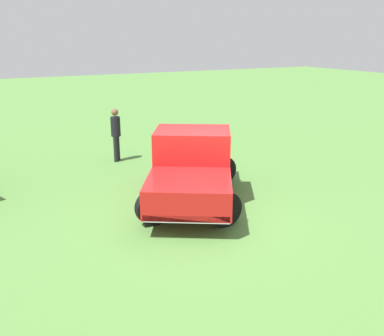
% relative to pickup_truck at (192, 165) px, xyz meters
% --- Properties ---
extents(ground_plane, '(80.00, 80.00, 0.00)m').
position_rel_pickup_truck_xyz_m(ground_plane, '(0.33, 1.04, -0.95)').
color(ground_plane, '#54843D').
extents(pickup_truck, '(3.98, 4.86, 1.83)m').
position_rel_pickup_truck_xyz_m(pickup_truck, '(0.00, 0.00, 0.00)').
color(pickup_truck, black).
rests_on(pickup_truck, ground_plane).
extents(person_bystander, '(0.45, 0.45, 1.80)m').
position_rel_pickup_truck_xyz_m(person_bystander, '(0.51, -4.45, 0.07)').
color(person_bystander, black).
rests_on(person_bystander, ground_plane).
extents(traffic_cone, '(0.32, 0.32, 0.55)m').
position_rel_pickup_truck_xyz_m(traffic_cone, '(-0.92, -3.71, -0.67)').
color(traffic_cone, orange).
rests_on(traffic_cone, ground_plane).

